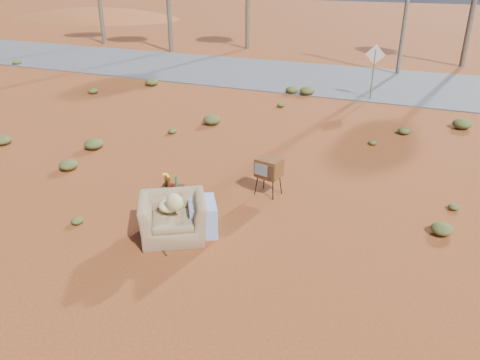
% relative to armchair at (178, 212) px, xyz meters
% --- Properties ---
extents(ground, '(140.00, 140.00, 0.00)m').
position_rel_armchair_xyz_m(ground, '(0.40, 0.30, -0.53)').
color(ground, brown).
rests_on(ground, ground).
extents(highway, '(140.00, 7.00, 0.04)m').
position_rel_armchair_xyz_m(highway, '(0.40, 15.30, -0.51)').
color(highway, '#565659').
rests_on(highway, ground).
extents(dirt_mound, '(26.00, 18.00, 2.00)m').
position_rel_armchair_xyz_m(dirt_mound, '(-29.60, 34.30, -0.53)').
color(dirt_mound, brown).
rests_on(dirt_mound, ground).
extents(armchair, '(1.67, 1.61, 1.13)m').
position_rel_armchair_xyz_m(armchair, '(0.00, 0.00, 0.00)').
color(armchair, olive).
rests_on(armchair, ground).
extents(tv_unit, '(0.64, 0.56, 0.91)m').
position_rel_armchair_xyz_m(tv_unit, '(1.02, 2.46, 0.15)').
color(tv_unit, black).
rests_on(tv_unit, ground).
extents(side_table, '(0.57, 0.57, 0.94)m').
position_rel_armchair_xyz_m(side_table, '(-0.57, 0.67, 0.16)').
color(side_table, '#3D2216').
rests_on(side_table, ground).
extents(rusty_bar, '(1.06, 0.92, 0.04)m').
position_rel_armchair_xyz_m(rusty_bar, '(-0.36, -0.34, -0.51)').
color(rusty_bar, '#502815').
rests_on(rusty_bar, ground).
extents(road_sign, '(0.78, 0.06, 2.19)m').
position_rel_armchair_xyz_m(road_sign, '(1.90, 12.30, 0.97)').
color(road_sign, brown).
rests_on(road_sign, ground).
extents(scrub_patch, '(17.49, 8.07, 0.33)m').
position_rel_armchair_xyz_m(scrub_patch, '(-0.42, 4.71, -0.39)').
color(scrub_patch, '#4E5826').
rests_on(scrub_patch, ground).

